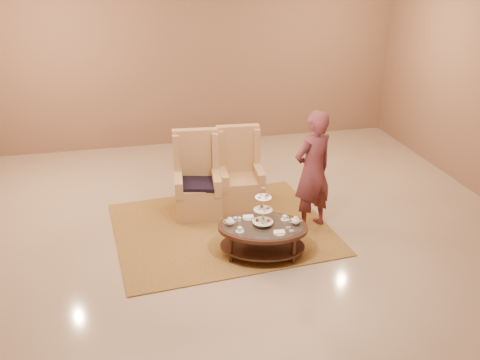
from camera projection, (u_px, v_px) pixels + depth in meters
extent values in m
plane|color=tan|center=(241.00, 239.00, 7.26)|extent=(8.00, 8.00, 0.00)
cube|color=silver|center=(241.00, 239.00, 7.26)|extent=(8.00, 8.00, 0.02)
cube|color=#89604B|center=(193.00, 54.00, 10.11)|extent=(8.00, 0.04, 3.50)
cube|color=olive|center=(222.00, 228.00, 7.51)|extent=(3.11, 2.66, 0.02)
cylinder|color=black|center=(231.00, 250.00, 6.65)|extent=(0.06, 0.06, 0.37)
cylinder|color=black|center=(294.00, 251.00, 6.61)|extent=(0.06, 0.06, 0.37)
cylinder|color=black|center=(233.00, 233.00, 7.03)|extent=(0.06, 0.06, 0.37)
cylinder|color=black|center=(293.00, 235.00, 6.99)|extent=(0.06, 0.06, 0.37)
cylinder|color=silver|center=(263.00, 209.00, 6.63)|extent=(0.01, 0.01, 0.47)
torus|color=silver|center=(263.00, 192.00, 6.53)|extent=(0.12, 0.04, 0.12)
cylinder|color=white|center=(263.00, 221.00, 6.70)|extent=(0.32, 0.32, 0.01)
cylinder|color=white|center=(263.00, 210.00, 6.63)|extent=(0.29, 0.29, 0.01)
cylinder|color=white|center=(263.00, 197.00, 6.56)|extent=(0.25, 0.25, 0.01)
cylinder|color=#DC707A|center=(269.00, 220.00, 6.69)|extent=(0.05, 0.05, 0.03)
cylinder|color=tan|center=(263.00, 217.00, 6.76)|extent=(0.05, 0.05, 0.03)
cylinder|color=brown|center=(257.00, 220.00, 6.69)|extent=(0.05, 0.05, 0.03)
cylinder|color=beige|center=(263.00, 223.00, 6.63)|extent=(0.05, 0.05, 0.03)
ellipsoid|color=tan|center=(268.00, 208.00, 6.64)|extent=(0.05, 0.05, 0.03)
ellipsoid|color=brown|center=(262.00, 206.00, 6.68)|extent=(0.05, 0.05, 0.03)
ellipsoid|color=beige|center=(258.00, 209.00, 6.61)|extent=(0.05, 0.05, 0.03)
ellipsoid|color=#DC707A|center=(265.00, 211.00, 6.57)|extent=(0.05, 0.05, 0.03)
cube|color=brown|center=(267.00, 195.00, 6.58)|extent=(0.05, 0.04, 0.02)
cube|color=beige|center=(261.00, 195.00, 6.60)|extent=(0.05, 0.04, 0.02)
cube|color=#DC707A|center=(259.00, 197.00, 6.53)|extent=(0.05, 0.04, 0.02)
cube|color=tan|center=(266.00, 198.00, 6.51)|extent=(0.05, 0.04, 0.02)
ellipsoid|color=white|center=(230.00, 222.00, 6.70)|extent=(0.14, 0.14, 0.09)
cylinder|color=white|center=(230.00, 218.00, 6.68)|extent=(0.06, 0.06, 0.01)
sphere|color=white|center=(230.00, 218.00, 6.68)|extent=(0.02, 0.02, 0.02)
cone|color=white|center=(236.00, 222.00, 6.70)|extent=(0.07, 0.04, 0.05)
torus|color=white|center=(226.00, 222.00, 6.71)|extent=(0.06, 0.03, 0.06)
ellipsoid|color=white|center=(296.00, 221.00, 6.73)|extent=(0.14, 0.14, 0.09)
cylinder|color=white|center=(296.00, 218.00, 6.71)|extent=(0.06, 0.06, 0.01)
sphere|color=white|center=(296.00, 217.00, 6.70)|extent=(0.02, 0.02, 0.02)
cone|color=white|center=(301.00, 221.00, 6.72)|extent=(0.07, 0.04, 0.05)
torus|color=white|center=(291.00, 221.00, 6.73)|extent=(0.06, 0.03, 0.06)
cylinder|color=white|center=(240.00, 231.00, 6.58)|extent=(0.13, 0.13, 0.01)
cylinder|color=white|center=(240.00, 229.00, 6.57)|extent=(0.07, 0.07, 0.05)
torus|color=white|center=(243.00, 229.00, 6.57)|extent=(0.03, 0.02, 0.03)
cylinder|color=white|center=(285.00, 219.00, 6.86)|extent=(0.13, 0.13, 0.01)
cylinder|color=white|center=(285.00, 217.00, 6.85)|extent=(0.07, 0.07, 0.05)
torus|color=white|center=(288.00, 217.00, 6.85)|extent=(0.03, 0.02, 0.03)
cylinder|color=white|center=(248.00, 218.00, 6.90)|extent=(0.18, 0.18, 0.01)
cube|color=white|center=(248.00, 217.00, 6.89)|extent=(0.14, 0.10, 0.02)
cylinder|color=white|center=(279.00, 233.00, 6.54)|extent=(0.18, 0.18, 0.01)
cube|color=white|center=(279.00, 232.00, 6.54)|extent=(0.14, 0.10, 0.02)
cylinder|color=white|center=(239.00, 219.00, 6.81)|extent=(0.05, 0.05, 0.06)
cylinder|color=white|center=(291.00, 231.00, 6.58)|extent=(0.06, 0.06, 0.01)
cylinder|color=#DC707A|center=(291.00, 230.00, 6.58)|extent=(0.05, 0.05, 0.01)
cylinder|color=white|center=(288.00, 227.00, 6.66)|extent=(0.06, 0.06, 0.01)
cylinder|color=brown|center=(288.00, 227.00, 6.66)|extent=(0.05, 0.05, 0.01)
cylinder|color=white|center=(235.00, 218.00, 6.89)|extent=(0.06, 0.06, 0.01)
cylinder|color=beige|center=(235.00, 217.00, 6.89)|extent=(0.05, 0.05, 0.01)
cube|color=tan|center=(198.00, 201.00, 7.87)|extent=(0.72, 0.72, 0.39)
cube|color=tan|center=(198.00, 187.00, 7.73)|extent=(0.61, 0.61, 0.09)
cube|color=tan|center=(196.00, 168.00, 7.95)|extent=(0.67, 0.20, 1.22)
cube|color=tan|center=(176.00, 152.00, 7.77)|extent=(0.11, 0.21, 0.56)
cube|color=tan|center=(215.00, 151.00, 7.83)|extent=(0.11, 0.21, 0.56)
cube|color=tan|center=(179.00, 184.00, 7.67)|extent=(0.17, 0.60, 0.24)
cube|color=tan|center=(216.00, 182.00, 7.73)|extent=(0.17, 0.60, 0.24)
cube|color=black|center=(198.00, 184.00, 7.68)|extent=(0.61, 0.58, 0.06)
cube|color=tan|center=(240.00, 194.00, 8.10)|extent=(0.69, 0.69, 0.39)
cube|color=tan|center=(241.00, 181.00, 7.96)|extent=(0.59, 0.59, 0.09)
cube|color=tan|center=(238.00, 163.00, 8.18)|extent=(0.65, 0.18, 1.20)
cube|color=tan|center=(220.00, 148.00, 7.99)|extent=(0.11, 0.21, 0.55)
cube|color=tan|center=(256.00, 146.00, 8.07)|extent=(0.11, 0.21, 0.55)
cube|color=tan|center=(223.00, 177.00, 7.90)|extent=(0.15, 0.59, 0.24)
cube|color=tan|center=(259.00, 175.00, 7.97)|extent=(0.15, 0.59, 0.24)
imported|color=#5D282D|center=(313.00, 171.00, 7.23)|extent=(0.73, 0.61, 1.71)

